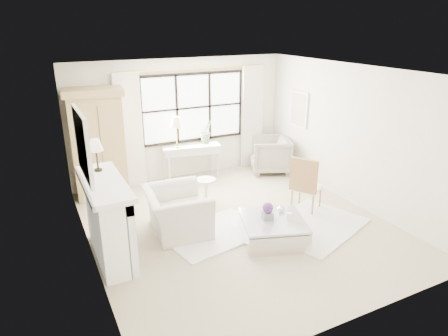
{
  "coord_description": "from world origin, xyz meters",
  "views": [
    {
      "loc": [
        -3.08,
        -5.58,
        3.44
      ],
      "look_at": [
        -0.19,
        0.2,
        1.06
      ],
      "focal_mm": 32.0,
      "sensor_mm": 36.0,
      "label": 1
    }
  ],
  "objects_px": {
    "armoire": "(98,143)",
    "club_armchair": "(177,211)",
    "console_table": "(191,162)",
    "coffee_table": "(273,230)"
  },
  "relations": [
    {
      "from": "armoire",
      "to": "club_armchair",
      "type": "distance_m",
      "value": 2.42
    },
    {
      "from": "armoire",
      "to": "console_table",
      "type": "bearing_deg",
      "value": 9.18
    },
    {
      "from": "armoire",
      "to": "console_table",
      "type": "xyz_separation_m",
      "value": [
        2.02,
        0.08,
        -0.74
      ]
    },
    {
      "from": "armoire",
      "to": "coffee_table",
      "type": "relative_size",
      "value": 1.76
    },
    {
      "from": "console_table",
      "to": "club_armchair",
      "type": "relative_size",
      "value": 1.16
    },
    {
      "from": "console_table",
      "to": "coffee_table",
      "type": "bearing_deg",
      "value": -77.21
    },
    {
      "from": "armoire",
      "to": "console_table",
      "type": "height_order",
      "value": "armoire"
    },
    {
      "from": "armoire",
      "to": "club_armchair",
      "type": "height_order",
      "value": "armoire"
    },
    {
      "from": "coffee_table",
      "to": "club_armchair",
      "type": "bearing_deg",
      "value": 162.25
    },
    {
      "from": "armoire",
      "to": "club_armchair",
      "type": "xyz_separation_m",
      "value": [
        0.85,
        -2.13,
        -0.76
      ]
    }
  ]
}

